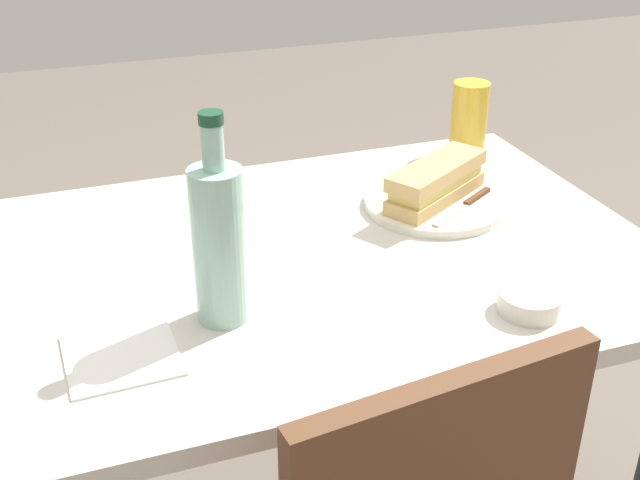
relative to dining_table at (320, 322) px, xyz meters
name	(u,v)px	position (x,y,z in m)	size (l,w,h in m)	color
dining_table	(320,322)	(0.00, 0.00, 0.00)	(1.06, 0.74, 0.77)	beige
plate_near	(435,203)	(-0.24, -0.08, 0.14)	(0.25, 0.25, 0.01)	silver
baguette_sandwich_near	(436,182)	(-0.24, -0.08, 0.18)	(0.22, 0.17, 0.07)	tan
knife_near	(466,204)	(-0.28, -0.04, 0.15)	(0.16, 0.10, 0.01)	silver
water_bottle	(219,241)	(0.19, 0.13, 0.25)	(0.07, 0.07, 0.29)	#99C6B7
beer_glass	(469,117)	(-0.42, -0.30, 0.20)	(0.07, 0.07, 0.14)	gold
olive_bowl	(530,302)	(-0.22, 0.26, 0.15)	(0.09, 0.09, 0.03)	silver
paper_napkin	(122,355)	(0.33, 0.18, 0.14)	(0.14, 0.14, 0.00)	white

